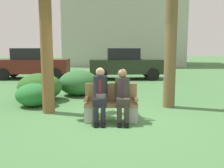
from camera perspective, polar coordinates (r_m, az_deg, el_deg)
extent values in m
plane|color=#467642|center=(6.22, 1.48, -8.40)|extent=(80.00, 80.00, 0.00)
cube|color=#99754C|center=(6.18, -0.01, -4.54)|extent=(1.26, 0.44, 0.07)
cube|color=#99754C|center=(6.31, -0.01, -1.85)|extent=(1.26, 0.06, 0.45)
cube|color=#99754C|center=(6.18, -5.49, -3.29)|extent=(0.08, 0.44, 0.06)
cube|color=#99754C|center=(6.18, 5.47, -3.30)|extent=(0.08, 0.44, 0.06)
cube|color=#BABABA|center=(6.26, -4.89, -6.52)|extent=(0.20, 0.37, 0.38)
cube|color=#BABABA|center=(6.25, 4.87, -6.53)|extent=(0.20, 0.37, 0.38)
cube|color=#23232D|center=(5.99, -2.47, -3.82)|extent=(0.32, 0.38, 0.16)
cylinder|color=#23232D|center=(5.89, -3.32, -7.11)|extent=(0.11, 0.11, 0.45)
cylinder|color=#23232D|center=(5.88, -1.76, -7.12)|extent=(0.11, 0.11, 0.45)
cube|color=black|center=(5.88, -3.34, -9.05)|extent=(0.09, 0.22, 0.07)
cube|color=black|center=(5.88, -1.77, -9.06)|extent=(0.09, 0.22, 0.07)
cylinder|color=#23232D|center=(6.12, -2.41, -0.64)|extent=(0.34, 0.34, 0.51)
cube|color=maroon|center=(5.96, -2.48, -0.70)|extent=(0.05, 0.01, 0.33)
sphere|color=tan|center=(6.08, -2.43, 2.64)|extent=(0.21, 0.21, 0.21)
cylinder|color=slate|center=(5.95, -2.22, -2.68)|extent=(0.24, 0.24, 0.09)
cube|color=#38332D|center=(5.99, 2.55, -3.83)|extent=(0.32, 0.38, 0.16)
cylinder|color=#38332D|center=(5.88, 1.82, -7.13)|extent=(0.11, 0.11, 0.45)
cylinder|color=#38332D|center=(5.89, 3.39, -7.12)|extent=(0.11, 0.11, 0.45)
cube|color=black|center=(5.88, 1.83, -9.07)|extent=(0.09, 0.22, 0.07)
cube|color=black|center=(5.88, 3.41, -9.06)|extent=(0.09, 0.22, 0.07)
cylinder|color=#38332D|center=(6.13, 2.50, -0.77)|extent=(0.34, 0.34, 0.49)
cube|color=#4C1951|center=(5.96, 2.56, -0.83)|extent=(0.05, 0.01, 0.31)
sphere|color=#9E7556|center=(6.08, 2.52, 2.37)|extent=(0.21, 0.21, 0.21)
cylinder|color=brown|center=(7.07, -14.03, 7.06)|extent=(0.32, 0.32, 3.33)
cylinder|color=brown|center=(7.71, 13.13, 11.86)|extent=(0.34, 0.34, 4.59)
ellipsoid|color=#277433|center=(8.09, -16.59, -2.30)|extent=(1.11, 1.02, 0.69)
ellipsoid|color=#2D5F23|center=(8.88, -15.44, -0.62)|extent=(1.45, 1.33, 0.91)
ellipsoid|color=#2F6732|center=(9.54, -7.14, 0.26)|extent=(1.47, 1.35, 0.92)
cube|color=#591E19|center=(14.98, -16.84, 3.83)|extent=(3.94, 1.66, 0.76)
cube|color=black|center=(14.99, -17.51, 6.41)|extent=(1.73, 1.40, 0.60)
cylinder|color=black|center=(15.47, -11.13, 2.75)|extent=(0.64, 0.16, 0.64)
cylinder|color=black|center=(13.95, -12.22, 2.12)|extent=(0.64, 0.16, 0.64)
cylinder|color=black|center=(16.17, -20.72, 2.60)|extent=(0.64, 0.16, 0.64)
cylinder|color=black|center=(14.71, -22.72, 1.97)|extent=(0.64, 0.16, 0.64)
cube|color=#232D1E|center=(14.19, 3.24, 3.94)|extent=(3.98, 1.78, 0.76)
cube|color=black|center=(14.14, 2.66, 6.69)|extent=(1.78, 1.46, 0.60)
cylinder|color=black|center=(15.20, 8.03, 2.73)|extent=(0.65, 0.18, 0.64)
cylinder|color=black|center=(13.68, 9.29, 2.08)|extent=(0.65, 0.18, 0.64)
cylinder|color=black|center=(14.92, -2.33, 2.70)|extent=(0.65, 0.18, 0.64)
cylinder|color=black|center=(13.37, -2.23, 2.04)|extent=(0.65, 0.18, 0.64)
cube|color=#ACB3A4|center=(26.13, 2.61, 14.77)|extent=(10.72, 7.54, 9.41)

